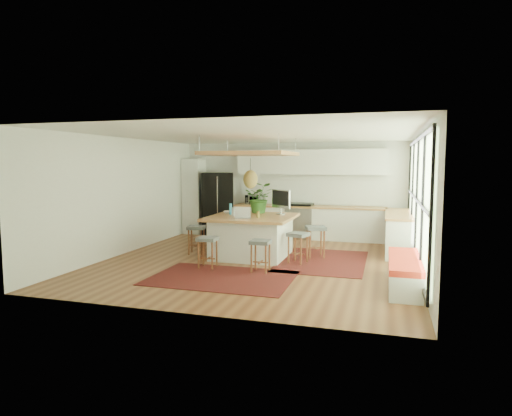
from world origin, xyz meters
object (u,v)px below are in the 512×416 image
(stool_near_left, at_px, (208,251))
(stool_right_back, at_px, (316,242))
(stool_right_front, at_px, (298,247))
(laptop, at_px, (243,213))
(stool_left_side, at_px, (196,239))
(microwave, at_px, (255,199))
(fridge, at_px, (218,203))
(stool_near_right, at_px, (261,254))
(island_plant, at_px, (260,201))
(monitor, at_px, (281,203))
(island, at_px, (252,236))

(stool_near_left, relative_size, stool_right_back, 0.90)
(stool_right_front, bearing_deg, laptop, -171.89)
(stool_left_side, height_order, microwave, microwave)
(fridge, xyz_separation_m, stool_right_front, (3.03, -3.11, -0.57))
(stool_near_right, bearing_deg, stool_left_side, 146.71)
(microwave, distance_m, island_plant, 2.25)
(laptop, xyz_separation_m, island_plant, (0.05, 1.14, 0.17))
(stool_right_front, xyz_separation_m, island_plant, (-1.12, 0.97, 0.86))
(stool_right_front, xyz_separation_m, laptop, (-1.17, -0.17, 0.70))
(stool_near_right, relative_size, stool_left_side, 0.96)
(stool_left_side, xyz_separation_m, microwave, (0.60, 2.79, 0.74))
(fridge, relative_size, stool_right_back, 2.59)
(stool_near_left, relative_size, monitor, 1.02)
(laptop, height_order, island_plant, island_plant)
(island, bearing_deg, stool_right_front, -18.04)
(laptop, xyz_separation_m, microwave, (-0.70, 3.26, 0.05))
(stool_right_front, xyz_separation_m, stool_left_side, (-2.47, 0.30, 0.00))
(stool_near_right, height_order, island_plant, island_plant)
(fridge, distance_m, island_plant, 2.88)
(fridge, relative_size, stool_left_side, 2.80)
(monitor, bearing_deg, fridge, 173.49)
(fridge, height_order, stool_right_front, fridge)
(stool_near_right, bearing_deg, stool_right_back, 63.76)
(island_plant, bearing_deg, laptop, -92.61)
(stool_near_left, height_order, stool_left_side, stool_left_side)
(stool_left_side, relative_size, island_plant, 0.90)
(island, bearing_deg, fridge, 124.71)
(stool_right_front, bearing_deg, stool_near_left, -150.02)
(stool_near_right, relative_size, laptop, 1.75)
(monitor, height_order, microwave, monitor)
(microwave, relative_size, island_plant, 0.69)
(laptop, bearing_deg, microwave, 82.52)
(island, height_order, stool_near_left, island)
(stool_near_right, relative_size, stool_right_back, 0.89)
(monitor, xyz_separation_m, microwave, (-1.30, 2.26, -0.09))
(stool_right_front, distance_m, stool_right_back, 0.73)
(stool_near_left, height_order, laptop, laptop)
(monitor, relative_size, island_plant, 0.85)
(stool_right_back, distance_m, island_plant, 1.66)
(laptop, relative_size, microwave, 0.71)
(stool_right_front, bearing_deg, stool_left_side, 173.13)
(stool_near_right, xyz_separation_m, laptop, (-0.63, 0.80, 0.70))
(stool_right_back, height_order, island_plant, island_plant)
(stool_near_left, height_order, stool_near_right, stool_near_left)
(stool_near_left, xyz_separation_m, laptop, (0.48, 0.79, 0.70))
(stool_near_right, distance_m, monitor, 1.98)
(stool_near_left, bearing_deg, stool_right_back, 40.43)
(stool_near_left, distance_m, stool_left_side, 1.49)
(stool_near_right, xyz_separation_m, stool_left_side, (-1.92, 1.26, 0.00))
(stool_right_back, xyz_separation_m, microwave, (-2.13, 2.41, 0.74))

